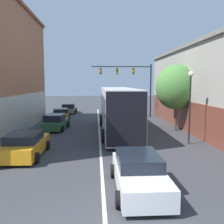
{
  "coord_description": "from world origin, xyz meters",
  "views": [
    {
      "loc": [
        -0.24,
        -5.81,
        4.16
      ],
      "look_at": [
        0.97,
        14.31,
        1.93
      ],
      "focal_mm": 42.0,
      "sensor_mm": 36.0,
      "label": 1
    }
  ],
  "objects_px": {
    "parked_car_left_mid": "(69,109)",
    "parked_car_left_distant": "(55,122)",
    "parked_car_left_far": "(25,145)",
    "street_tree_near": "(176,87)",
    "parked_car_left_near": "(61,114)",
    "traffic_signal_gantry": "(131,78)",
    "bus": "(118,108)",
    "hatchback_foreground": "(139,173)",
    "street_lamp": "(190,97)"
  },
  "relations": [
    {
      "from": "parked_car_left_near",
      "to": "street_lamp",
      "type": "distance_m",
      "value": 17.0
    },
    {
      "from": "hatchback_foreground",
      "to": "parked_car_left_near",
      "type": "distance_m",
      "value": 21.38
    },
    {
      "from": "parked_car_left_mid",
      "to": "street_lamp",
      "type": "relative_size",
      "value": 0.85
    },
    {
      "from": "traffic_signal_gantry",
      "to": "street_tree_near",
      "type": "relative_size",
      "value": 1.26
    },
    {
      "from": "parked_car_left_far",
      "to": "traffic_signal_gantry",
      "type": "distance_m",
      "value": 19.16
    },
    {
      "from": "traffic_signal_gantry",
      "to": "parked_car_left_distant",
      "type": "bearing_deg",
      "value": -134.05
    },
    {
      "from": "parked_car_left_mid",
      "to": "parked_car_left_distant",
      "type": "xyz_separation_m",
      "value": [
        0.13,
        -12.96,
        0.03
      ]
    },
    {
      "from": "street_tree_near",
      "to": "parked_car_left_mid",
      "type": "bearing_deg",
      "value": 127.53
    },
    {
      "from": "parked_car_left_distant",
      "to": "parked_car_left_mid",
      "type": "bearing_deg",
      "value": 5.93
    },
    {
      "from": "bus",
      "to": "street_tree_near",
      "type": "xyz_separation_m",
      "value": [
        5.12,
        0.6,
        1.72
      ]
    },
    {
      "from": "parked_car_left_far",
      "to": "parked_car_left_mid",
      "type": "bearing_deg",
      "value": 0.24
    },
    {
      "from": "bus",
      "to": "street_lamp",
      "type": "bearing_deg",
      "value": -135.36
    },
    {
      "from": "parked_car_left_mid",
      "to": "street_lamp",
      "type": "distance_m",
      "value": 21.82
    },
    {
      "from": "bus",
      "to": "parked_car_left_mid",
      "type": "height_order",
      "value": "bus"
    },
    {
      "from": "hatchback_foreground",
      "to": "parked_car_left_near",
      "type": "xyz_separation_m",
      "value": [
        -5.78,
        20.59,
        -0.05
      ]
    },
    {
      "from": "traffic_signal_gantry",
      "to": "street_tree_near",
      "type": "height_order",
      "value": "traffic_signal_gantry"
    },
    {
      "from": "hatchback_foreground",
      "to": "traffic_signal_gantry",
      "type": "xyz_separation_m",
      "value": [
        2.6,
        21.83,
        4.1
      ]
    },
    {
      "from": "parked_car_left_near",
      "to": "street_lamp",
      "type": "height_order",
      "value": "street_lamp"
    },
    {
      "from": "parked_car_left_near",
      "to": "street_tree_near",
      "type": "distance_m",
      "value": 14.02
    },
    {
      "from": "street_lamp",
      "to": "street_tree_near",
      "type": "relative_size",
      "value": 0.86
    },
    {
      "from": "parked_car_left_distant",
      "to": "street_tree_near",
      "type": "bearing_deg",
      "value": -90.16
    },
    {
      "from": "street_lamp",
      "to": "traffic_signal_gantry",
      "type": "bearing_deg",
      "value": 98.17
    },
    {
      "from": "parked_car_left_near",
      "to": "parked_car_left_far",
      "type": "bearing_deg",
      "value": 172.58
    },
    {
      "from": "parked_car_left_near",
      "to": "traffic_signal_gantry",
      "type": "relative_size",
      "value": 0.58
    },
    {
      "from": "parked_car_left_near",
      "to": "parked_car_left_distant",
      "type": "xyz_separation_m",
      "value": [
        0.45,
        -6.96,
        0.05
      ]
    },
    {
      "from": "bus",
      "to": "parked_car_left_far",
      "type": "bearing_deg",
      "value": 139.78
    },
    {
      "from": "hatchback_foreground",
      "to": "parked_car_left_mid",
      "type": "relative_size",
      "value": 1.1
    },
    {
      "from": "parked_car_left_mid",
      "to": "street_tree_near",
      "type": "distance_m",
      "value": 17.92
    },
    {
      "from": "parked_car_left_mid",
      "to": "bus",
      "type": "bearing_deg",
      "value": -158.98
    },
    {
      "from": "parked_car_left_near",
      "to": "parked_car_left_mid",
      "type": "height_order",
      "value": "parked_car_left_mid"
    },
    {
      "from": "traffic_signal_gantry",
      "to": "parked_car_left_mid",
      "type": "bearing_deg",
      "value": 149.42
    },
    {
      "from": "hatchback_foreground",
      "to": "parked_car_left_far",
      "type": "xyz_separation_m",
      "value": [
        -5.72,
        5.06,
        -0.0
      ]
    },
    {
      "from": "parked_car_left_far",
      "to": "street_lamp",
      "type": "height_order",
      "value": "street_lamp"
    },
    {
      "from": "parked_car_left_distant",
      "to": "traffic_signal_gantry",
      "type": "height_order",
      "value": "traffic_signal_gantry"
    },
    {
      "from": "parked_car_left_distant",
      "to": "street_tree_near",
      "type": "distance_m",
      "value": 11.12
    },
    {
      "from": "parked_car_left_near",
      "to": "hatchback_foreground",
      "type": "bearing_deg",
      "value": -171.97
    },
    {
      "from": "hatchback_foreground",
      "to": "street_tree_near",
      "type": "xyz_separation_m",
      "value": [
        5.29,
        12.61,
        3.15
      ]
    },
    {
      "from": "parked_car_left_far",
      "to": "traffic_signal_gantry",
      "type": "height_order",
      "value": "traffic_signal_gantry"
    },
    {
      "from": "traffic_signal_gantry",
      "to": "street_lamp",
      "type": "xyz_separation_m",
      "value": [
        2.07,
        -14.39,
        -1.55
      ]
    },
    {
      "from": "hatchback_foreground",
      "to": "street_tree_near",
      "type": "relative_size",
      "value": 0.8
    },
    {
      "from": "bus",
      "to": "traffic_signal_gantry",
      "type": "xyz_separation_m",
      "value": [
        2.44,
        9.82,
        2.67
      ]
    },
    {
      "from": "hatchback_foreground",
      "to": "parked_car_left_distant",
      "type": "relative_size",
      "value": 1.12
    },
    {
      "from": "parked_car_left_far",
      "to": "parked_car_left_distant",
      "type": "bearing_deg",
      "value": -1.68
    },
    {
      "from": "parked_car_left_mid",
      "to": "parked_car_left_far",
      "type": "relative_size",
      "value": 0.91
    },
    {
      "from": "parked_car_left_mid",
      "to": "street_tree_near",
      "type": "relative_size",
      "value": 0.73
    },
    {
      "from": "parked_car_left_near",
      "to": "street_tree_near",
      "type": "bearing_deg",
      "value": -133.46
    },
    {
      "from": "traffic_signal_gantry",
      "to": "hatchback_foreground",
      "type": "bearing_deg",
      "value": -96.8
    },
    {
      "from": "parked_car_left_far",
      "to": "parked_car_left_distant",
      "type": "relative_size",
      "value": 1.11
    },
    {
      "from": "parked_car_left_mid",
      "to": "street_tree_near",
      "type": "xyz_separation_m",
      "value": [
        10.74,
        -13.98,
        3.18
      ]
    },
    {
      "from": "parked_car_left_far",
      "to": "street_lamp",
      "type": "relative_size",
      "value": 0.93
    }
  ]
}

